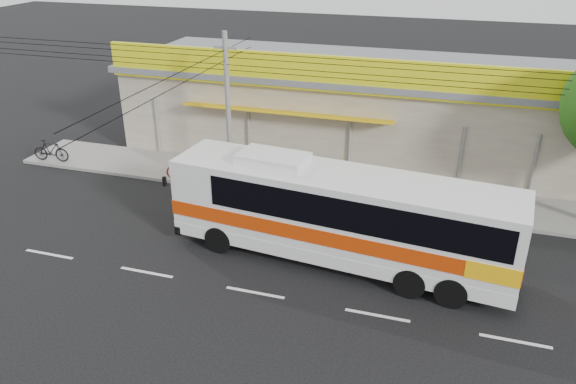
{
  "coord_description": "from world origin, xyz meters",
  "views": [
    {
      "loc": [
        5.49,
        -16.62,
        10.87
      ],
      "look_at": [
        -0.27,
        2.0,
        1.56
      ],
      "focal_mm": 35.0,
      "sensor_mm": 36.0,
      "label": 1
    }
  ],
  "objects_px": {
    "coach_bus": "(345,212)",
    "motorbike_red": "(187,169)",
    "motorbike_dark": "(51,150)",
    "utility_pole": "(226,60)"
  },
  "relations": [
    {
      "from": "motorbike_dark",
      "to": "coach_bus",
      "type": "bearing_deg",
      "value": -112.29
    },
    {
      "from": "motorbike_red",
      "to": "motorbike_dark",
      "type": "distance_m",
      "value": 7.54
    },
    {
      "from": "motorbike_dark",
      "to": "utility_pole",
      "type": "relative_size",
      "value": 0.06
    },
    {
      "from": "coach_bus",
      "to": "utility_pole",
      "type": "distance_m",
      "value": 9.05
    },
    {
      "from": "coach_bus",
      "to": "motorbike_red",
      "type": "height_order",
      "value": "coach_bus"
    },
    {
      "from": "motorbike_dark",
      "to": "utility_pole",
      "type": "distance_m",
      "value": 10.66
    },
    {
      "from": "coach_bus",
      "to": "motorbike_red",
      "type": "relative_size",
      "value": 6.01
    },
    {
      "from": "motorbike_red",
      "to": "utility_pole",
      "type": "xyz_separation_m",
      "value": [
        1.87,
        0.7,
        5.0
      ]
    },
    {
      "from": "motorbike_dark",
      "to": "motorbike_red",
      "type": "bearing_deg",
      "value": -96.77
    },
    {
      "from": "coach_bus",
      "to": "motorbike_dark",
      "type": "bearing_deg",
      "value": 169.84
    }
  ]
}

